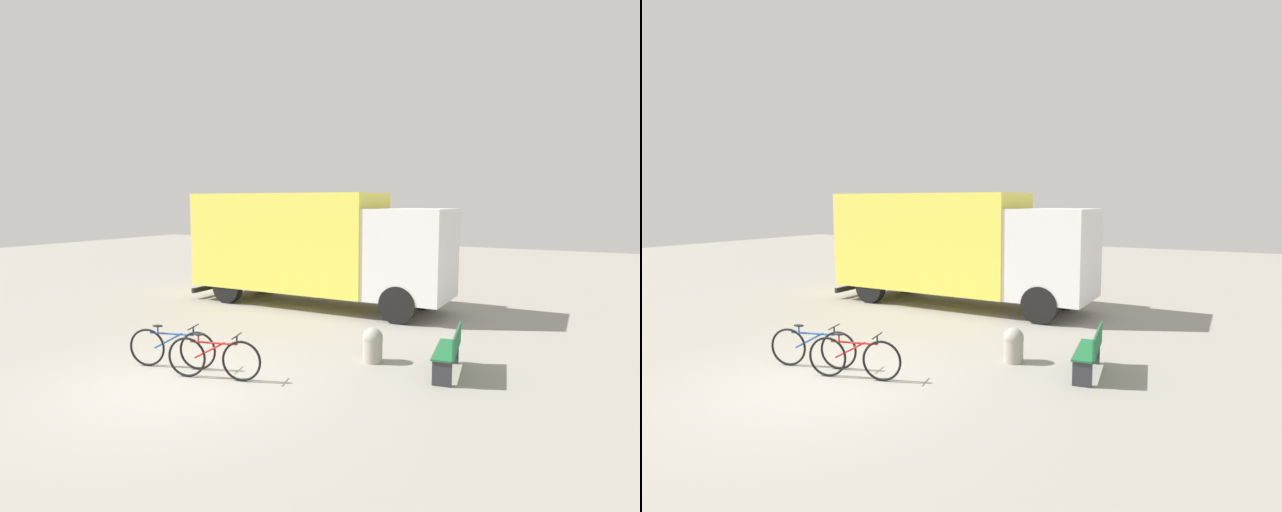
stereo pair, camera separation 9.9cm
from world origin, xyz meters
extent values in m
plane|color=gray|center=(0.00, 0.00, 0.00)|extent=(60.00, 60.00, 0.00)
cube|color=#EAE04C|center=(-2.16, 7.05, 1.99)|extent=(6.00, 2.35, 2.97)
cube|color=silver|center=(1.92, 7.05, 1.77)|extent=(2.16, 2.25, 2.53)
cube|color=black|center=(-5.20, 7.06, 0.28)|extent=(0.10, 2.22, 0.16)
cylinder|color=black|center=(1.92, 8.06, 0.50)|extent=(1.01, 0.28, 1.01)
cylinder|color=black|center=(1.92, 6.04, 0.50)|extent=(1.01, 0.28, 1.01)
cylinder|color=black|center=(-3.80, 8.07, 0.50)|extent=(1.01, 0.28, 1.01)
cylinder|color=black|center=(-3.81, 6.05, 0.50)|extent=(1.01, 0.28, 1.01)
cube|color=#1E6638|center=(4.06, 2.75, 0.46)|extent=(0.60, 1.49, 0.04)
cube|color=#1E6638|center=(4.24, 2.77, 0.66)|extent=(0.24, 1.44, 0.42)
cube|color=#2D2D33|center=(4.15, 2.08, 0.22)|extent=(0.34, 0.10, 0.44)
cube|color=#2D2D33|center=(3.96, 3.42, 0.22)|extent=(0.34, 0.10, 0.44)
torus|color=black|center=(-1.23, 0.40, 0.37)|extent=(0.73, 0.26, 0.75)
torus|color=black|center=(-0.21, 0.71, 0.37)|extent=(0.73, 0.26, 0.75)
cylinder|color=#1E4C9E|center=(-0.72, 0.55, 0.67)|extent=(0.88, 0.30, 0.04)
cylinder|color=#1E4C9E|center=(-0.80, 0.53, 0.53)|extent=(0.59, 0.21, 0.35)
cylinder|color=#1E4C9E|center=(-1.00, 0.47, 0.74)|extent=(0.03, 0.03, 0.12)
ellipsoid|color=black|center=(-1.00, 0.47, 0.82)|extent=(0.24, 0.15, 0.05)
cylinder|color=black|center=(-0.29, 0.68, 0.75)|extent=(0.03, 0.03, 0.16)
cylinder|color=black|center=(-0.29, 0.68, 0.83)|extent=(0.15, 0.43, 0.02)
torus|color=black|center=(-0.11, 0.31, 0.37)|extent=(0.73, 0.25, 0.75)
torus|color=black|center=(0.92, 0.60, 0.37)|extent=(0.73, 0.25, 0.75)
cylinder|color=red|center=(0.40, 0.45, 0.67)|extent=(0.88, 0.28, 0.04)
cylinder|color=red|center=(0.33, 0.43, 0.53)|extent=(0.59, 0.20, 0.35)
cylinder|color=red|center=(0.12, 0.37, 0.74)|extent=(0.03, 0.03, 0.12)
ellipsoid|color=black|center=(0.12, 0.37, 0.82)|extent=(0.24, 0.15, 0.05)
cylinder|color=black|center=(0.84, 0.58, 0.75)|extent=(0.03, 0.03, 0.16)
cylinder|color=black|center=(0.84, 0.58, 0.83)|extent=(0.14, 0.43, 0.02)
cylinder|color=#9E998C|center=(2.57, 2.75, 0.25)|extent=(0.39, 0.39, 0.50)
sphere|color=#9E998C|center=(2.57, 2.75, 0.50)|extent=(0.41, 0.41, 0.41)
camera|label=1|loc=(6.31, -6.36, 3.23)|focal=28.00mm
camera|label=2|loc=(6.40, -6.31, 3.23)|focal=28.00mm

